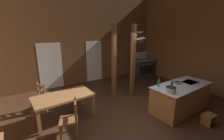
# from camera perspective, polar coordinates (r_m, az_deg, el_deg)

# --- Properties ---
(ground_plane) EXTENTS (8.55, 8.27, 0.10)m
(ground_plane) POSITION_cam_1_polar(r_m,az_deg,el_deg) (5.14, 7.86, -16.65)
(ground_plane) COLOR #382316
(wall_back) EXTENTS (8.55, 0.14, 4.47)m
(wall_back) POSITION_cam_1_polar(r_m,az_deg,el_deg) (7.71, -9.82, 11.88)
(wall_back) COLOR brown
(wall_back) RESTS_ON ground_plane
(wall_right) EXTENTS (0.14, 8.27, 4.47)m
(wall_right) POSITION_cam_1_polar(r_m,az_deg,el_deg) (7.55, 33.03, 9.63)
(wall_right) COLOR brown
(wall_right) RESTS_ON ground_plane
(glazed_door_back_left) EXTENTS (1.00, 0.01, 2.05)m
(glazed_door_back_left) POSITION_cam_1_polar(r_m,az_deg,el_deg) (7.35, -21.91, 1.31)
(glazed_door_back_left) COLOR white
(glazed_door_back_left) RESTS_ON ground_plane
(glazed_panel_back_right) EXTENTS (0.84, 0.01, 2.05)m
(glazed_panel_back_right) POSITION_cam_1_polar(r_m,az_deg,el_deg) (7.94, -6.63, 3.29)
(glazed_panel_back_right) COLOR white
(glazed_panel_back_right) RESTS_ON ground_plane
(kitchen_island) EXTENTS (2.23, 1.12, 0.89)m
(kitchen_island) POSITION_cam_1_polar(r_m,az_deg,el_deg) (5.65, 24.18, -9.24)
(kitchen_island) COLOR olive
(kitchen_island) RESTS_ON ground_plane
(stove_range) EXTENTS (1.19, 0.89, 1.32)m
(stove_range) POSITION_cam_1_polar(r_m,az_deg,el_deg) (9.11, 11.33, 1.13)
(stove_range) COLOR #2F2F2F
(stove_range) RESTS_ON ground_plane
(support_post_with_pot_rack) EXTENTS (0.71, 0.29, 2.82)m
(support_post_with_pot_rack) POSITION_cam_1_polar(r_m,az_deg,el_deg) (5.96, 8.13, 4.31)
(support_post_with_pot_rack) COLOR brown
(support_post_with_pot_rack) RESTS_ON ground_plane
(support_post_center) EXTENTS (0.14, 0.14, 2.82)m
(support_post_center) POSITION_cam_1_polar(r_m,az_deg,el_deg) (5.79, 0.72, 2.81)
(support_post_center) COLOR brown
(support_post_center) RESTS_ON ground_plane
(step_stool) EXTENTS (0.36, 0.28, 0.30)m
(step_stool) POSITION_cam_1_polar(r_m,az_deg,el_deg) (5.35, 32.39, -14.95)
(step_stool) COLOR brown
(step_stool) RESTS_ON ground_plane
(dining_table) EXTENTS (1.78, 1.05, 0.74)m
(dining_table) POSITION_cam_1_polar(r_m,az_deg,el_deg) (4.84, -17.63, -9.98)
(dining_table) COLOR olive
(dining_table) RESTS_ON ground_plane
(ladderback_chair_near_window) EXTENTS (0.55, 0.55, 0.95)m
(ladderback_chair_near_window) POSITION_cam_1_polar(r_m,az_deg,el_deg) (4.17, -15.16, -17.27)
(ladderback_chair_near_window) COLOR brown
(ladderback_chair_near_window) RESTS_ON ground_plane
(ladderback_chair_by_post) EXTENTS (0.58, 0.58, 0.95)m
(ladderback_chair_by_post) POSITION_cam_1_polar(r_m,az_deg,el_deg) (5.70, -23.42, -8.84)
(ladderback_chair_by_post) COLOR brown
(ladderback_chair_by_post) RESTS_ON ground_plane
(stockpot_on_counter) EXTENTS (0.35, 0.28, 0.17)m
(stockpot_on_counter) POSITION_cam_1_polar(r_m,az_deg,el_deg) (4.69, 21.09, -6.86)
(stockpot_on_counter) COLOR #A8AAB2
(stockpot_on_counter) RESTS_ON kitchen_island
(mixing_bowl_on_counter) EXTENTS (0.20, 0.20, 0.07)m
(mixing_bowl_on_counter) POSITION_cam_1_polar(r_m,az_deg,el_deg) (5.49, 23.06, -4.38)
(mixing_bowl_on_counter) COLOR slate
(mixing_bowl_on_counter) RESTS_ON kitchen_island
(bottle_tall_on_counter) EXTENTS (0.08, 0.08, 0.30)m
(bottle_tall_on_counter) POSITION_cam_1_polar(r_m,az_deg,el_deg) (5.02, 21.40, -5.04)
(bottle_tall_on_counter) COLOR #2D5638
(bottle_tall_on_counter) RESTS_ON kitchen_island
(bottle_short_on_counter) EXTENTS (0.06, 0.06, 0.29)m
(bottle_short_on_counter) POSITION_cam_1_polar(r_m,az_deg,el_deg) (5.03, 16.98, -4.62)
(bottle_short_on_counter) COLOR #2D5638
(bottle_short_on_counter) RESTS_ON kitchen_island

